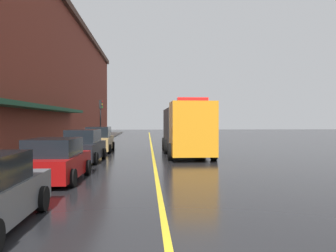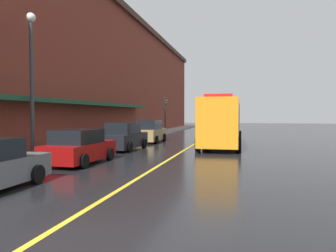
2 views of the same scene
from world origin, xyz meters
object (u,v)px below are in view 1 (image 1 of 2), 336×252
parked_car_1 (55,161)px  parked_car_3 (99,140)px  traffic_light_near (101,112)px  utility_truck (186,129)px  parked_car_2 (84,147)px

parked_car_1 → parked_car_3: bearing=1.5°
parked_car_3 → traffic_light_near: size_ratio=1.04×
parked_car_3 → utility_truck: utility_truck is taller
parked_car_1 → parked_car_2: size_ratio=0.97×
parked_car_2 → parked_car_3: (-0.00, 5.97, 0.02)m
parked_car_3 → parked_car_1: bearing=179.2°
parked_car_1 → parked_car_3: parked_car_3 is taller
utility_truck → parked_car_3: bearing=-112.7°
parked_car_2 → parked_car_3: 5.97m
utility_truck → traffic_light_near: (-7.49, 13.59, 1.43)m
utility_truck → parked_car_2: bearing=-60.8°
parked_car_2 → utility_truck: (6.10, 3.46, 0.89)m
utility_truck → traffic_light_near: bearing=-151.5°
parked_car_2 → utility_truck: utility_truck is taller
parked_car_1 → traffic_light_near: 23.24m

